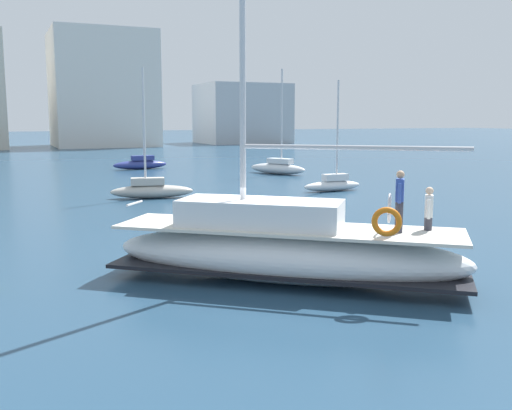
{
  "coord_description": "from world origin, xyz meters",
  "views": [
    {
      "loc": [
        -6.99,
        -15.27,
        4.32
      ],
      "look_at": [
        -0.13,
        0.24,
        1.8
      ],
      "focal_mm": 40.84,
      "sensor_mm": 36.0,
      "label": 1
    }
  ],
  "objects_px": {
    "main_sailboat": "(284,248)",
    "moored_sloop_near": "(141,163)",
    "moored_cutter_left": "(333,183)",
    "moored_cutter_right": "(278,167)",
    "moored_catamaran": "(151,189)"
  },
  "relations": [
    {
      "from": "main_sailboat",
      "to": "moored_sloop_near",
      "type": "relative_size",
      "value": 2.5
    },
    {
      "from": "moored_cutter_left",
      "to": "moored_cutter_right",
      "type": "height_order",
      "value": "moored_cutter_right"
    },
    {
      "from": "main_sailboat",
      "to": "moored_cutter_right",
      "type": "distance_m",
      "value": 30.57
    },
    {
      "from": "moored_cutter_left",
      "to": "moored_cutter_right",
      "type": "bearing_deg",
      "value": 81.13
    },
    {
      "from": "moored_cutter_left",
      "to": "moored_cutter_right",
      "type": "relative_size",
      "value": 0.81
    },
    {
      "from": "moored_sloop_near",
      "to": "moored_cutter_right",
      "type": "distance_m",
      "value": 12.51
    },
    {
      "from": "moored_cutter_left",
      "to": "moored_cutter_right",
      "type": "distance_m",
      "value": 11.28
    },
    {
      "from": "moored_catamaran",
      "to": "moored_cutter_right",
      "type": "height_order",
      "value": "moored_cutter_right"
    },
    {
      "from": "moored_sloop_near",
      "to": "moored_cutter_right",
      "type": "height_order",
      "value": "moored_cutter_right"
    },
    {
      "from": "moored_catamaran",
      "to": "moored_cutter_right",
      "type": "bearing_deg",
      "value": 38.17
    },
    {
      "from": "moored_catamaran",
      "to": "moored_cutter_left",
      "type": "xyz_separation_m",
      "value": [
        10.76,
        -1.32,
        -0.04
      ]
    },
    {
      "from": "moored_cutter_right",
      "to": "main_sailboat",
      "type": "bearing_deg",
      "value": -115.69
    },
    {
      "from": "main_sailboat",
      "to": "moored_cutter_right",
      "type": "relative_size",
      "value": 1.76
    },
    {
      "from": "main_sailboat",
      "to": "moored_cutter_left",
      "type": "bearing_deg",
      "value": 54.94
    },
    {
      "from": "moored_cutter_left",
      "to": "moored_cutter_right",
      "type": "xyz_separation_m",
      "value": [
        1.74,
        11.14,
        0.1
      ]
    }
  ]
}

